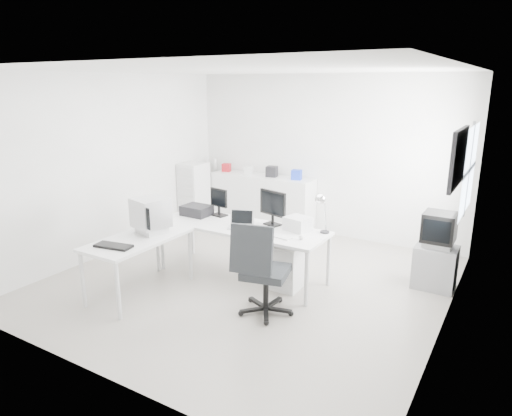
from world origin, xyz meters
The scene contains 30 objects.
floor centered at (0.00, 0.00, 0.00)m, with size 5.00×5.00×0.01m, color beige.
ceiling centered at (0.00, 0.00, 2.80)m, with size 5.00×5.00×0.01m, color white.
back_wall centered at (0.00, 2.50, 1.40)m, with size 5.00×0.02×2.80m, color white.
left_wall centered at (-2.50, 0.00, 1.40)m, with size 0.02×5.00×2.80m, color white.
right_wall centered at (2.50, 0.00, 1.40)m, with size 0.02×5.00×2.80m, color white.
window centered at (2.48, 1.20, 1.60)m, with size 0.02×1.20×1.10m, color white, non-canonical shape.
wall_picture centered at (2.47, 0.10, 1.90)m, with size 0.04×0.90×0.60m, color black, non-canonical shape.
main_desk centered at (-0.17, 0.09, 0.38)m, with size 2.40×0.80×0.75m, color silver, non-canonical shape.
side_desk centered at (-1.02, -1.01, 0.38)m, with size 0.70×1.40×0.75m, color silver, non-canonical shape.
drawer_pedestal centered at (0.53, 0.14, 0.30)m, with size 0.40×0.50×0.60m, color silver.
inkjet_printer centered at (-1.02, 0.19, 0.82)m, with size 0.41×0.32×0.15m, color black.
lcd_monitor_small centered at (-0.72, 0.34, 0.95)m, with size 0.31×0.18×0.39m, color black, non-canonical shape.
lcd_monitor_large centered at (0.18, 0.34, 0.99)m, with size 0.45×0.18×0.47m, color black, non-canonical shape.
laptop centered at (-0.12, -0.01, 0.85)m, with size 0.29×0.30×0.20m, color #B7B7BA, non-canonical shape.
white_keyboard centered at (0.48, -0.06, 0.76)m, with size 0.38×0.12×0.02m, color silver.
white_mouse centered at (0.78, -0.01, 0.78)m, with size 0.07×0.07×0.07m, color silver.
laser_printer centered at (0.58, 0.31, 0.84)m, with size 0.32×0.27×0.18m, color #BEBEBE.
desk_lamp centered at (0.93, 0.39, 0.99)m, with size 0.16×0.16×0.48m, color silver, non-canonical shape.
crt_monitor centered at (-1.02, -0.76, 0.96)m, with size 0.37×0.37×0.43m, color #B7B7BA, non-canonical shape.
black_keyboard centered at (-1.02, -1.41, 0.77)m, with size 0.46×0.18×0.03m, color black.
office_chair centered at (0.64, -0.65, 0.57)m, with size 0.66×0.66×1.14m, color #292C2F, non-canonical shape.
tv_cabinet centered at (2.22, 1.11, 0.29)m, with size 0.52×0.43×0.57m, color gray.
crt_tv centered at (2.22, 1.11, 0.80)m, with size 0.50×0.48×0.45m, color black, non-canonical shape.
sideboard centered at (-1.08, 2.24, 0.50)m, with size 1.98×0.50×0.99m, color silver.
clutter_box_a centered at (-1.88, 2.24, 1.07)m, with size 0.15×0.14×0.15m, color maroon.
clutter_box_b centered at (-1.38, 2.24, 1.06)m, with size 0.14×0.12×0.14m, color silver.
clutter_box_c centered at (-0.88, 2.24, 1.09)m, with size 0.19×0.17×0.19m, color black.
clutter_box_d centered at (-0.38, 2.24, 1.08)m, with size 0.17×0.15×0.17m, color #1A35BB.
clutter_bottle centered at (-2.18, 2.28, 1.10)m, with size 0.07×0.07×0.22m, color silver.
filing_cabinet centered at (-2.28, 1.72, 0.60)m, with size 0.42×0.50×1.20m, color silver.
Camera 1 is at (3.06, -4.93, 2.63)m, focal length 32.00 mm.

